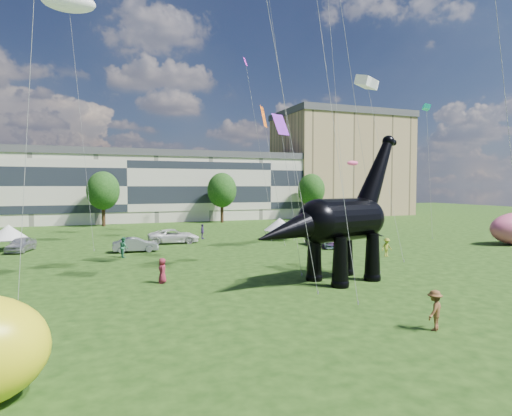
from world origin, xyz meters
name	(u,v)px	position (x,y,z in m)	size (l,w,h in m)	color
ground	(349,302)	(0.00, 0.00, 0.00)	(220.00, 220.00, 0.00)	#16330C
terrace_row	(125,189)	(-8.00, 62.00, 6.00)	(78.00, 11.00, 12.00)	beige
apartment_block	(341,167)	(40.00, 65.00, 11.00)	(28.00, 18.00, 22.00)	tan
tree_mid_left	(103,188)	(-12.00, 53.00, 6.29)	(5.20, 5.20, 9.44)	#382314
tree_mid_right	(222,187)	(8.00, 53.00, 6.29)	(5.20, 5.20, 9.44)	#382314
tree_far_right	(311,187)	(26.00, 53.00, 6.29)	(5.20, 5.20, 9.44)	#382314
dinosaur_sculpture	(338,223)	(2.15, 4.70, 4.07)	(13.15, 5.45, 10.79)	black
car_silver	(21,244)	(-20.34, 27.41, 0.74)	(1.76, 4.37, 1.49)	silver
car_grey	(136,245)	(-9.65, 23.19, 0.72)	(1.53, 4.39, 1.45)	gray
car_white	(174,236)	(-4.96, 28.37, 0.80)	(2.67, 5.79, 1.61)	silver
car_dark	(323,240)	(9.63, 19.84, 0.76)	(2.14, 5.26, 1.53)	#595960
gazebo_near	(280,224)	(7.78, 27.17, 1.86)	(4.25, 4.25, 2.65)	silver
gazebo_far	(321,223)	(14.17, 28.22, 1.73)	(4.31, 4.31, 2.47)	silver
gazebo_left	(8,232)	(-21.68, 29.13, 1.84)	(3.76, 3.76, 2.62)	silver
visitors	(258,249)	(0.27, 14.94, 0.89)	(49.71, 37.69, 1.89)	#9B9F2B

